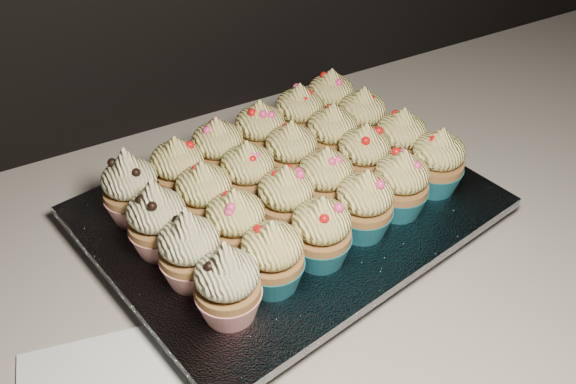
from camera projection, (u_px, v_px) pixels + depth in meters
name	position (u px, v px, depth m)	size (l,w,h in m)	color
worktop	(181.00, 300.00, 0.69)	(2.44, 0.64, 0.04)	beige
baking_tray	(288.00, 218.00, 0.75)	(0.39, 0.30, 0.02)	black
foil_lining	(288.00, 207.00, 0.74)	(0.43, 0.33, 0.01)	silver
cupcake_0	(228.00, 284.00, 0.58)	(0.06, 0.06, 0.10)	#B32118
cupcake_1	(272.00, 257.00, 0.61)	(0.06, 0.06, 0.08)	#186575
cupcake_2	(321.00, 232.00, 0.64)	(0.06, 0.06, 0.08)	#186575
cupcake_3	(364.00, 205.00, 0.67)	(0.06, 0.06, 0.08)	#186575
cupcake_4	(401.00, 184.00, 0.70)	(0.06, 0.06, 0.08)	#186575
cupcake_5	(437.00, 162.00, 0.73)	(0.06, 0.06, 0.08)	#186575
cupcake_6	(190.00, 250.00, 0.62)	(0.06, 0.06, 0.10)	#B32118
cupcake_7	(236.00, 224.00, 0.65)	(0.06, 0.06, 0.08)	#186575
cupcake_8	(286.00, 200.00, 0.68)	(0.06, 0.06, 0.08)	#186575
cupcake_9	(325.00, 181.00, 0.70)	(0.06, 0.06, 0.08)	#186575
cupcake_10	(364.00, 157.00, 0.74)	(0.06, 0.06, 0.08)	#186575
cupcake_11	(400.00, 141.00, 0.76)	(0.06, 0.06, 0.08)	#186575
cupcake_12	(158.00, 220.00, 0.65)	(0.06, 0.06, 0.10)	#B32118
cupcake_13	(205.00, 196.00, 0.68)	(0.06, 0.06, 0.08)	#186575
cupcake_14	(248.00, 175.00, 0.71)	(0.06, 0.06, 0.08)	#186575
cupcake_15	(291.00, 154.00, 0.74)	(0.06, 0.06, 0.08)	#186575
cupcake_16	(332.00, 136.00, 0.77)	(0.06, 0.06, 0.08)	#186575
cupcake_17	(362.00, 119.00, 0.80)	(0.06, 0.06, 0.08)	#186575
cupcake_18	(131.00, 188.00, 0.69)	(0.06, 0.06, 0.10)	#B32118
cupcake_19	(179.00, 171.00, 0.72)	(0.06, 0.06, 0.08)	#186575
cupcake_20	(218.00, 151.00, 0.75)	(0.06, 0.06, 0.08)	#186575
cupcake_21	(260.00, 133.00, 0.78)	(0.06, 0.06, 0.08)	#186575
cupcake_22	(299.00, 116.00, 0.81)	(0.06, 0.06, 0.08)	#186575
cupcake_23	(331.00, 100.00, 0.83)	(0.06, 0.06, 0.08)	#186575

